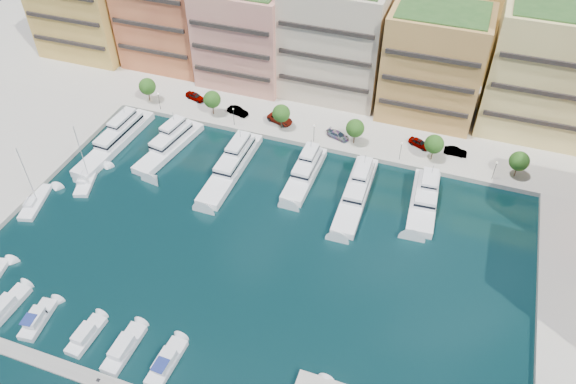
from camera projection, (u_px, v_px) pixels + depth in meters
name	position (u px, v px, depth m)	size (l,w,h in m)	color
ground	(259.00, 250.00, 95.82)	(400.00, 400.00, 0.00)	black
north_quay	(351.00, 74.00, 139.10)	(220.00, 64.00, 2.00)	#9E998E
apartment_0	(82.00, 4.00, 138.00)	(22.00, 16.50, 24.80)	#E2B753
apartment_1	(165.00, 10.00, 133.32)	(20.00, 16.50, 26.80)	#DA8048
apartment_2	(244.00, 35.00, 128.10)	(20.00, 15.50, 22.80)	tan
apartment_3	(335.00, 39.00, 123.32)	(22.00, 16.50, 25.80)	#C6B299
apartment_4	(434.00, 64.00, 117.19)	(20.00, 15.50, 23.80)	tan
apartment_5	(547.00, 71.00, 112.16)	(22.00, 16.50, 26.80)	#F2DA80
backblock_3	(518.00, 13.00, 128.11)	(26.00, 18.00, 30.00)	#E2B753
tree_0	(147.00, 86.00, 125.86)	(3.80, 3.80, 5.65)	#473323
tree_1	(212.00, 99.00, 121.92)	(3.80, 3.80, 5.65)	#473323
tree_2	(281.00, 113.00, 117.99)	(3.80, 3.80, 5.65)	#473323
tree_3	(355.00, 128.00, 114.05)	(3.80, 3.80, 5.65)	#473323
tree_4	(434.00, 144.00, 110.11)	(3.80, 3.80, 5.65)	#473323
tree_5	(519.00, 161.00, 106.18)	(3.80, 3.80, 5.65)	#473323
lamppost_0	(159.00, 98.00, 123.88)	(0.30, 0.30, 4.20)	black
lamppost_1	(233.00, 114.00, 119.46)	(0.30, 0.30, 4.20)	black
lamppost_2	(314.00, 130.00, 115.03)	(0.30, 0.30, 4.20)	black
lamppost_3	(401.00, 148.00, 110.60)	(0.30, 0.30, 4.20)	black
lamppost_4	(495.00, 168.00, 106.17)	(0.30, 0.30, 4.20)	black
yacht_0	(117.00, 139.00, 117.34)	(5.54, 23.73, 7.30)	white
yacht_1	(171.00, 144.00, 116.03)	(7.19, 19.38, 7.30)	white
yacht_2	(233.00, 164.00, 111.15)	(4.58, 22.76, 7.30)	white
yacht_3	(305.00, 171.00, 109.53)	(4.33, 16.80, 7.30)	white
yacht_4	(357.00, 191.00, 105.33)	(4.84, 21.75, 7.30)	white
yacht_5	(424.00, 198.00, 103.77)	(5.76, 17.22, 7.30)	white
cruiser_0	(5.00, 309.00, 86.21)	(3.00, 9.18, 2.55)	silver
cruiser_1	(38.00, 320.00, 84.70)	(3.39, 7.59, 2.66)	silver
cruiser_2	(86.00, 336.00, 82.63)	(2.80, 7.17, 2.55)	silver
cruiser_3	(124.00, 349.00, 81.04)	(2.81, 8.45, 2.55)	silver
cruiser_4	(166.00, 363.00, 79.32)	(2.90, 8.06, 2.66)	silver
sailboat_1	(35.00, 203.00, 104.14)	(5.18, 9.90, 13.20)	white
sailboat_2	(87.00, 180.00, 108.88)	(5.62, 9.96, 13.20)	white
car_0	(195.00, 96.00, 128.21)	(1.94, 4.82, 1.64)	gray
car_1	(238.00, 111.00, 123.81)	(1.70, 4.86, 1.60)	gray
car_2	(280.00, 119.00, 121.57)	(2.65, 5.75, 1.60)	gray
car_3	(338.00, 135.00, 117.35)	(2.01, 4.95, 1.44)	gray
car_4	(419.00, 143.00, 115.26)	(1.85, 4.60, 1.57)	gray
car_5	(455.00, 151.00, 113.20)	(1.59, 4.57, 1.51)	gray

